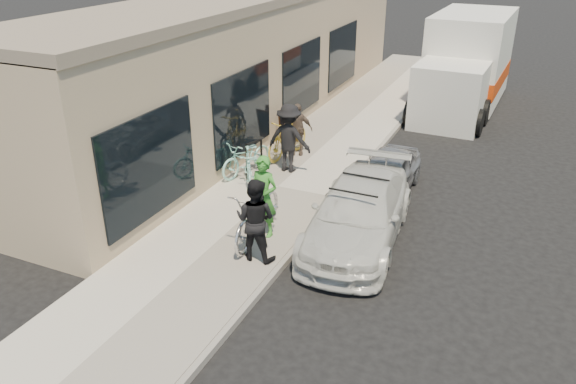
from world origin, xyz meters
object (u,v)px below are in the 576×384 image
(man_standing, at_px, (255,220))
(bystander_b, at_px, (297,129))
(sedan_silver, at_px, (387,174))
(tandem_bike, at_px, (258,213))
(sedan_white, at_px, (359,213))
(moving_truck, at_px, (465,67))
(bike_rack, at_px, (254,153))
(woman_rider, at_px, (263,197))
(cruiser_bike_b, at_px, (247,157))
(cruiser_bike_a, at_px, (248,167))
(bystander_a, at_px, (289,138))
(sandwich_board, at_px, (289,126))
(cruiser_bike_c, at_px, (288,138))

(man_standing, height_order, bystander_b, man_standing)
(sedan_silver, bearing_deg, tandem_bike, -116.14)
(sedan_white, distance_m, moving_truck, 11.12)
(man_standing, bearing_deg, bike_rack, -64.20)
(woman_rider, height_order, man_standing, woman_rider)
(bike_rack, xyz_separation_m, cruiser_bike_b, (-0.10, -0.23, -0.04))
(sedan_white, xyz_separation_m, moving_truck, (0.46, 11.08, 0.81))
(moving_truck, distance_m, bystander_b, 8.16)
(woman_rider, relative_size, cruiser_bike_a, 1.15)
(sedan_silver, bearing_deg, moving_truck, 86.97)
(tandem_bike, height_order, man_standing, man_standing)
(man_standing, relative_size, cruiser_bike_b, 0.93)
(bike_rack, bearing_deg, moving_truck, 66.00)
(bike_rack, distance_m, sedan_silver, 3.49)
(tandem_bike, height_order, bystander_a, bystander_a)
(bystander_a, bearing_deg, woman_rider, 107.05)
(sandwich_board, relative_size, tandem_bike, 0.42)
(man_standing, distance_m, bystander_b, 5.64)
(sedan_white, bearing_deg, sandwich_board, 123.07)
(man_standing, height_order, cruiser_bike_b, man_standing)
(cruiser_bike_a, relative_size, bystander_a, 0.84)
(cruiser_bike_a, bearing_deg, tandem_bike, -88.06)
(sedan_white, xyz_separation_m, man_standing, (-1.52, -1.73, 0.34))
(bystander_b, bearing_deg, moving_truck, 47.32)
(cruiser_bike_a, height_order, cruiser_bike_c, cruiser_bike_c)
(sedan_silver, bearing_deg, man_standing, -108.39)
(cruiser_bike_b, height_order, bystander_a, bystander_a)
(bike_rack, relative_size, bystander_a, 0.46)
(cruiser_bike_b, distance_m, bystander_b, 1.96)
(bystander_a, bearing_deg, bike_rack, 27.78)
(cruiser_bike_c, distance_m, bystander_a, 1.06)
(sedan_silver, relative_size, man_standing, 1.84)
(tandem_bike, xyz_separation_m, cruiser_bike_c, (-1.33, 4.42, -0.01))
(sandwich_board, xyz_separation_m, bystander_a, (0.93, -2.12, 0.44))
(man_standing, bearing_deg, sandwich_board, -73.47)
(man_standing, xyz_separation_m, cruiser_bike_b, (-2.12, 3.60, -0.37))
(moving_truck, distance_m, cruiser_bike_b, 10.11)
(moving_truck, bearing_deg, man_standing, -96.87)
(cruiser_bike_a, height_order, bystander_b, bystander_b)
(tandem_bike, distance_m, man_standing, 0.83)
(man_standing, bearing_deg, tandem_bike, -68.49)
(bystander_b, bearing_deg, sedan_white, -68.50)
(moving_truck, bearing_deg, bystander_b, -113.24)
(bike_rack, distance_m, woman_rider, 3.44)
(sedan_silver, bearing_deg, cruiser_bike_a, -158.76)
(bystander_b, bearing_deg, man_standing, -92.28)
(moving_truck, bearing_deg, bystander_a, -108.38)
(bike_rack, height_order, tandem_bike, tandem_bike)
(man_standing, relative_size, bystander_a, 0.92)
(bike_rack, distance_m, tandem_bike, 3.55)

